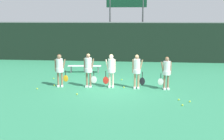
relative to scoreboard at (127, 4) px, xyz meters
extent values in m
plane|color=#2D7F56|center=(-0.28, -9.98, -4.66)|extent=(140.00, 140.00, 0.00)
cube|color=black|center=(-0.28, -1.78, -3.09)|extent=(60.00, 0.06, 3.13)
cube|color=slate|center=(-0.28, -1.78, -1.49)|extent=(60.00, 0.08, 0.08)
cylinder|color=#515156|center=(-1.41, 0.00, -1.66)|extent=(0.14, 0.14, 6.00)
cylinder|color=#515156|center=(1.41, 0.00, -1.66)|extent=(0.14, 0.14, 6.00)
cube|color=silver|center=(-2.44, -6.40, -4.21)|extent=(2.19, 0.52, 0.04)
cylinder|color=slate|center=(-1.56, -6.20, -4.44)|extent=(0.06, 0.06, 0.43)
cylinder|color=slate|center=(-1.54, -6.46, -4.44)|extent=(0.06, 0.06, 0.43)
cylinder|color=slate|center=(-3.33, -6.34, -4.44)|extent=(0.06, 0.06, 0.43)
cylinder|color=slate|center=(-3.32, -6.59, -4.44)|extent=(0.06, 0.06, 0.43)
cylinder|color=#8C664C|center=(-2.93, -9.96, -4.25)|extent=(0.10, 0.10, 0.82)
cylinder|color=#8C664C|center=(-3.12, -10.00, -4.25)|extent=(0.10, 0.10, 0.82)
cube|color=white|center=(-2.92, -9.99, -4.61)|extent=(0.16, 0.26, 0.09)
cube|color=white|center=(-3.11, -10.03, -4.61)|extent=(0.16, 0.26, 0.09)
cylinder|color=white|center=(-3.02, -9.98, -3.77)|extent=(0.40, 0.40, 0.21)
cylinder|color=white|center=(-3.02, -9.98, -3.51)|extent=(0.35, 0.35, 0.66)
sphere|color=#8C664C|center=(-3.02, -9.98, -3.06)|extent=(0.22, 0.22, 0.22)
sphere|color=#4C331E|center=(-3.03, -9.96, -3.04)|extent=(0.21, 0.21, 0.21)
cylinder|color=#8C664C|center=(-2.81, -9.94, -3.52)|extent=(0.22, 0.12, 0.63)
cylinder|color=#8C664C|center=(-3.22, -10.02, -3.52)|extent=(0.08, 0.08, 0.63)
cylinder|color=black|center=(-2.73, -9.94, -3.92)|extent=(0.03, 0.03, 0.25)
ellipsoid|color=orange|center=(-2.73, -9.94, -4.22)|extent=(0.26, 0.03, 0.35)
cylinder|color=#8C664C|center=(-1.42, -9.95, -4.24)|extent=(0.10, 0.10, 0.84)
cylinder|color=#8C664C|center=(-1.61, -9.93, -4.24)|extent=(0.10, 0.10, 0.84)
cube|color=white|center=(-1.42, -9.98, -4.61)|extent=(0.14, 0.25, 0.09)
cube|color=white|center=(-1.61, -9.96, -4.61)|extent=(0.14, 0.25, 0.09)
cylinder|color=white|center=(-1.51, -9.94, -3.75)|extent=(0.40, 0.40, 0.21)
cylinder|color=white|center=(-1.51, -9.94, -3.47)|extent=(0.35, 0.35, 0.71)
sphere|color=#8C664C|center=(-1.51, -9.94, -3.01)|extent=(0.20, 0.20, 0.20)
sphere|color=#D8B772|center=(-1.51, -9.92, -2.99)|extent=(0.18, 0.18, 0.18)
cylinder|color=#8C664C|center=(-1.30, -9.97, -3.48)|extent=(0.22, 0.11, 0.67)
cylinder|color=#8C664C|center=(-1.72, -9.91, -3.48)|extent=(0.08, 0.08, 0.67)
cylinder|color=black|center=(-1.22, -10.00, -3.91)|extent=(0.03, 0.03, 0.28)
ellipsoid|color=silver|center=(-1.22, -10.00, -4.24)|extent=(0.31, 0.03, 0.38)
cylinder|color=beige|center=(-0.25, -9.88, -4.24)|extent=(0.10, 0.10, 0.83)
cylinder|color=beige|center=(-0.42, -9.90, -4.24)|extent=(0.10, 0.10, 0.83)
cube|color=white|center=(-0.25, -9.91, -4.61)|extent=(0.13, 0.25, 0.09)
cube|color=white|center=(-0.42, -9.93, -4.61)|extent=(0.13, 0.25, 0.09)
cylinder|color=white|center=(-0.34, -9.89, -3.76)|extent=(0.37, 0.37, 0.21)
cylinder|color=white|center=(-0.34, -9.89, -3.49)|extent=(0.32, 0.32, 0.68)
sphere|color=beige|center=(-0.34, -9.89, -3.04)|extent=(0.22, 0.22, 0.22)
sphere|color=#D8B772|center=(-0.34, -9.87, -3.02)|extent=(0.20, 0.20, 0.20)
cylinder|color=beige|center=(-0.54, -9.91, -3.50)|extent=(0.21, 0.09, 0.65)
cylinder|color=beige|center=(-0.15, -9.87, -3.50)|extent=(0.08, 0.08, 0.64)
cylinder|color=black|center=(-0.61, -9.94, -3.93)|extent=(0.03, 0.03, 0.29)
ellipsoid|color=red|center=(-0.61, -9.94, -4.27)|extent=(0.30, 0.03, 0.40)
cylinder|color=tan|center=(1.06, -9.96, -4.24)|extent=(0.10, 0.10, 0.83)
cylinder|color=tan|center=(0.88, -9.97, -4.24)|extent=(0.10, 0.10, 0.83)
cube|color=white|center=(1.07, -9.99, -4.61)|extent=(0.12, 0.24, 0.09)
cube|color=white|center=(0.88, -10.00, -4.61)|extent=(0.12, 0.24, 0.09)
cylinder|color=white|center=(0.97, -9.96, -3.75)|extent=(0.38, 0.38, 0.22)
cylinder|color=white|center=(0.97, -9.96, -3.48)|extent=(0.33, 0.33, 0.70)
sphere|color=tan|center=(0.97, -9.96, -3.03)|extent=(0.20, 0.20, 0.20)
sphere|color=#D8B772|center=(0.97, -9.94, -3.00)|extent=(0.18, 0.18, 0.18)
cylinder|color=tan|center=(1.18, -9.95, -3.49)|extent=(0.22, 0.09, 0.67)
cylinder|color=tan|center=(0.78, -9.97, -3.49)|extent=(0.08, 0.08, 0.67)
cylinder|color=black|center=(1.26, -9.97, -3.92)|extent=(0.03, 0.03, 0.29)
ellipsoid|color=black|center=(1.26, -9.97, -4.27)|extent=(0.28, 0.03, 0.40)
cylinder|color=#8C664C|center=(2.55, -9.97, -4.26)|extent=(0.10, 0.10, 0.79)
cylinder|color=#8C664C|center=(2.37, -10.01, -4.26)|extent=(0.10, 0.10, 0.79)
cube|color=white|center=(2.56, -10.00, -4.61)|extent=(0.15, 0.26, 0.09)
cube|color=white|center=(2.37, -10.04, -4.61)|extent=(0.15, 0.26, 0.09)
cylinder|color=white|center=(2.46, -9.99, -3.79)|extent=(0.39, 0.39, 0.20)
cylinder|color=white|center=(2.46, -9.99, -3.54)|extent=(0.34, 0.34, 0.66)
sphere|color=#8C664C|center=(2.46, -9.99, -3.11)|extent=(0.20, 0.20, 0.20)
sphere|color=olive|center=(2.46, -9.97, -3.08)|extent=(0.18, 0.18, 0.18)
cylinder|color=#8C664C|center=(2.25, -10.03, -3.55)|extent=(0.22, 0.11, 0.63)
cylinder|color=#8C664C|center=(2.66, -9.95, -3.55)|extent=(0.08, 0.08, 0.63)
cylinder|color=black|center=(2.18, -10.07, -3.94)|extent=(0.03, 0.03, 0.26)
ellipsoid|color=silver|center=(2.18, -10.07, -4.25)|extent=(0.29, 0.03, 0.35)
sphere|color=#CCE033|center=(-4.04, -10.62, -4.62)|extent=(0.07, 0.07, 0.07)
sphere|color=#CCE033|center=(2.84, -11.75, -4.62)|extent=(0.07, 0.07, 0.07)
sphere|color=#CCE033|center=(-3.19, -8.92, -4.62)|extent=(0.07, 0.07, 0.07)
sphere|color=#CCE033|center=(-1.82, -11.35, -4.62)|extent=(0.07, 0.07, 0.07)
sphere|color=#CCE033|center=(0.33, -9.93, -4.62)|extent=(0.07, 0.07, 0.07)
sphere|color=#CCE033|center=(3.27, -11.98, -4.62)|extent=(0.07, 0.07, 0.07)
sphere|color=#CCE033|center=(-3.91, -8.35, -4.63)|extent=(0.06, 0.06, 0.06)
sphere|color=#CCE033|center=(2.88, -12.47, -4.62)|extent=(0.07, 0.07, 0.07)
sphere|color=#CCE033|center=(-3.37, -9.90, -4.62)|extent=(0.07, 0.07, 0.07)
sphere|color=#CCE033|center=(0.12, -8.26, -4.62)|extent=(0.07, 0.07, 0.07)
camera|label=1|loc=(0.97, -23.00, -1.05)|focal=42.00mm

